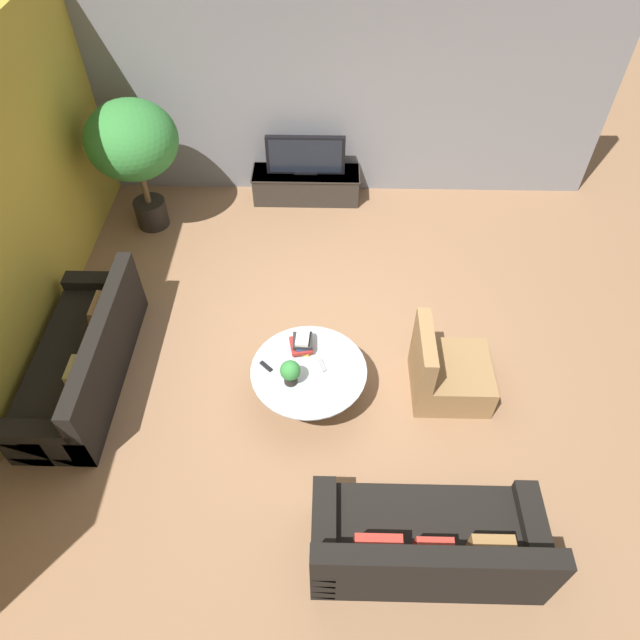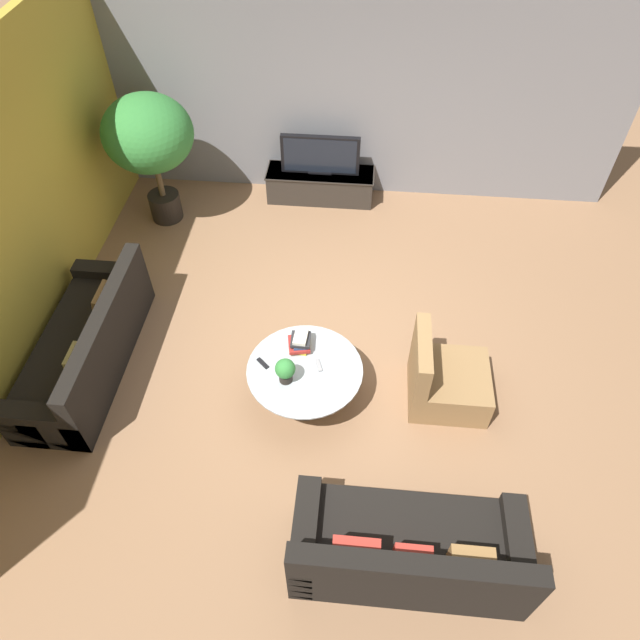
{
  "view_description": "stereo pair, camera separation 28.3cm",
  "coord_description": "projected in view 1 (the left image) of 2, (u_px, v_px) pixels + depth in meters",
  "views": [
    {
      "loc": [
        -0.01,
        -4.04,
        5.06
      ],
      "look_at": [
        -0.1,
        0.01,
        0.55
      ],
      "focal_mm": 32.0,
      "sensor_mm": 36.0,
      "label": 1
    },
    {
      "loc": [
        0.27,
        -4.03,
        5.06
      ],
      "look_at": [
        -0.1,
        0.01,
        0.55
      ],
      "focal_mm": 32.0,
      "sensor_mm": 36.0,
      "label": 2
    }
  ],
  "objects": [
    {
      "name": "ground_plane",
      "position": [
        329.0,
        353.0,
        6.46
      ],
      "size": [
        24.0,
        24.0,
        0.0
      ],
      "primitive_type": "plane",
      "color": "#8C6647"
    },
    {
      "name": "back_wall_stone",
      "position": [
        333.0,
        90.0,
        7.53
      ],
      "size": [
        7.4,
        0.12,
        3.0
      ],
      "primitive_type": "cube",
      "color": "slate",
      "rests_on": "ground"
    },
    {
      "name": "media_console",
      "position": [
        306.0,
        185.0,
        8.26
      ],
      "size": [
        1.54,
        0.5,
        0.44
      ],
      "color": "#2D2823",
      "rests_on": "ground"
    },
    {
      "name": "television",
      "position": [
        306.0,
        155.0,
        7.9
      ],
      "size": [
        1.1,
        0.13,
        0.56
      ],
      "color": "black",
      "rests_on": "media_console"
    },
    {
      "name": "coffee_table",
      "position": [
        309.0,
        377.0,
        5.85
      ],
      "size": [
        1.18,
        1.18,
        0.45
      ],
      "color": "black",
      "rests_on": "ground"
    },
    {
      "name": "couch_by_wall",
      "position": [
        84.0,
        359.0,
        6.05
      ],
      "size": [
        0.84,
        2.19,
        0.84
      ],
      "rotation": [
        0.0,
        0.0,
        -1.57
      ],
      "color": "black",
      "rests_on": "ground"
    },
    {
      "name": "couch_near_entry",
      "position": [
        427.0,
        545.0,
        4.74
      ],
      "size": [
        1.92,
        0.84,
        0.84
      ],
      "rotation": [
        0.0,
        0.0,
        3.14
      ],
      "color": "black",
      "rests_on": "ground"
    },
    {
      "name": "armchair_wicker",
      "position": [
        446.0,
        373.0,
        5.94
      ],
      "size": [
        0.8,
        0.76,
        0.86
      ],
      "rotation": [
        0.0,
        0.0,
        1.57
      ],
      "color": "olive",
      "rests_on": "ground"
    },
    {
      "name": "potted_palm_tall",
      "position": [
        133.0,
        144.0,
        7.1
      ],
      "size": [
        1.15,
        1.15,
        1.78
      ],
      "color": "black",
      "rests_on": "ground"
    },
    {
      "name": "potted_plant_tabletop",
      "position": [
        290.0,
        372.0,
        5.53
      ],
      "size": [
        0.2,
        0.2,
        0.29
      ],
      "color": "black",
      "rests_on": "coffee_table"
    },
    {
      "name": "book_stack",
      "position": [
        302.0,
        343.0,
        5.88
      ],
      "size": [
        0.26,
        0.28,
        0.17
      ],
      "color": "gold",
      "rests_on": "coffee_table"
    },
    {
      "name": "remote_black",
      "position": [
        266.0,
        366.0,
        5.76
      ],
      "size": [
        0.14,
        0.14,
        0.02
      ],
      "primitive_type": "cube",
      "rotation": [
        0.0,
        0.0,
        0.81
      ],
      "color": "black",
      "rests_on": "coffee_table"
    },
    {
      "name": "remote_silver",
      "position": [
        322.0,
        365.0,
        5.78
      ],
      "size": [
        0.09,
        0.16,
        0.02
      ],
      "primitive_type": "cube",
      "rotation": [
        0.0,
        0.0,
        0.34
      ],
      "color": "gray",
      "rests_on": "coffee_table"
    }
  ]
}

